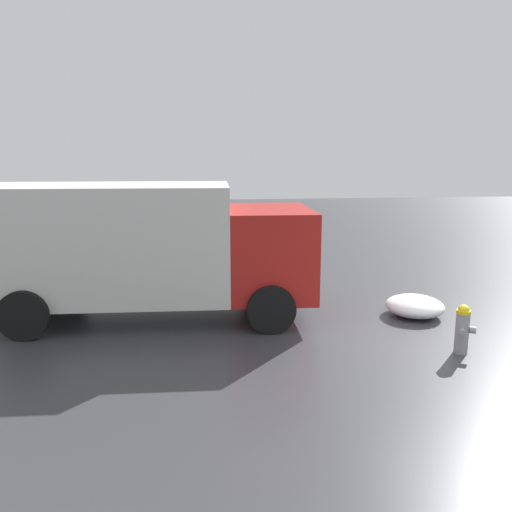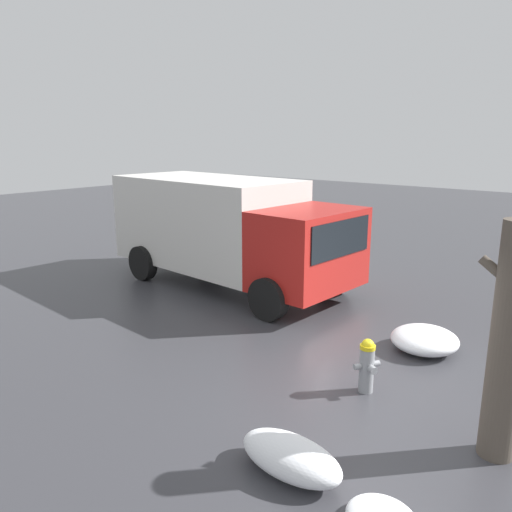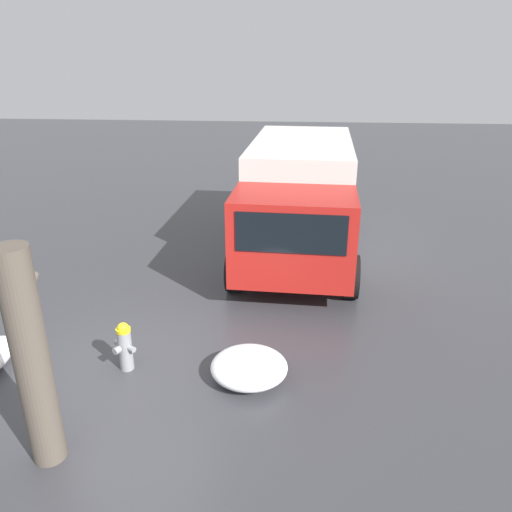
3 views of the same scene
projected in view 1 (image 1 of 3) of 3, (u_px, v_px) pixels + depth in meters
ground_plane at (460, 353)px, 8.26m from camera, size 60.00×60.00×0.00m
fire_hydrant at (463, 328)px, 8.17m from camera, size 0.35×0.41×0.83m
delivery_truck at (141, 244)px, 9.92m from camera, size 6.63×2.95×2.66m
snow_pile_curbside at (415, 306)px, 10.14m from camera, size 1.16×1.19×0.41m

